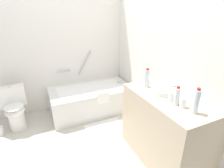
{
  "coord_description": "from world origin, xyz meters",
  "views": [
    {
      "loc": [
        -0.35,
        -1.87,
        1.78
      ],
      "look_at": [
        0.6,
        0.21,
        0.85
      ],
      "focal_mm": 27.4,
      "sensor_mm": 36.0,
      "label": 1
    }
  ],
  "objects_px": {
    "water_bottle_1": "(147,78)",
    "drinking_glass_0": "(172,97)",
    "toilet_paper_roll": "(0,131)",
    "sink_basin": "(163,91)",
    "sink_faucet": "(174,88)",
    "bathtub": "(92,98)",
    "drinking_glass_2": "(147,80)",
    "toilet": "(15,108)",
    "drinking_glass_1": "(183,103)",
    "bath_mat": "(105,127)",
    "water_bottle_2": "(196,102)",
    "water_bottle_0": "(177,96)"
  },
  "relations": [
    {
      "from": "water_bottle_1",
      "to": "drinking_glass_0",
      "type": "relative_size",
      "value": 2.46
    },
    {
      "from": "water_bottle_1",
      "to": "toilet_paper_roll",
      "type": "height_order",
      "value": "water_bottle_1"
    },
    {
      "from": "sink_basin",
      "to": "water_bottle_1",
      "type": "xyz_separation_m",
      "value": [
        -0.08,
        0.24,
        0.09
      ]
    },
    {
      "from": "sink_faucet",
      "to": "bathtub",
      "type": "bearing_deg",
      "value": 114.4
    },
    {
      "from": "water_bottle_1",
      "to": "bathtub",
      "type": "bearing_deg",
      "value": 108.18
    },
    {
      "from": "drinking_glass_2",
      "to": "sink_basin",
      "type": "bearing_deg",
      "value": -90.64
    },
    {
      "from": "toilet",
      "to": "toilet_paper_roll",
      "type": "bearing_deg",
      "value": -72.37
    },
    {
      "from": "sink_faucet",
      "to": "drinking_glass_1",
      "type": "xyz_separation_m",
      "value": [
        -0.22,
        -0.36,
        0.02
      ]
    },
    {
      "from": "sink_basin",
      "to": "drinking_glass_0",
      "type": "distance_m",
      "value": 0.22
    },
    {
      "from": "drinking_glass_1",
      "to": "bath_mat",
      "type": "xyz_separation_m",
      "value": [
        -0.41,
        1.14,
        -0.94
      ]
    },
    {
      "from": "water_bottle_1",
      "to": "bath_mat",
      "type": "xyz_separation_m",
      "value": [
        -0.38,
        0.55,
        -1.01
      ]
    },
    {
      "from": "water_bottle_2",
      "to": "water_bottle_1",
      "type": "bearing_deg",
      "value": 93.68
    },
    {
      "from": "toilet_paper_roll",
      "to": "bathtub",
      "type": "bearing_deg",
      "value": 3.56
    },
    {
      "from": "water_bottle_2",
      "to": "drinking_glass_1",
      "type": "distance_m",
      "value": 0.15
    },
    {
      "from": "sink_faucet",
      "to": "drinking_glass_2",
      "type": "relative_size",
      "value": 1.69
    },
    {
      "from": "toilet_paper_roll",
      "to": "water_bottle_2",
      "type": "bearing_deg",
      "value": -41.94
    },
    {
      "from": "sink_basin",
      "to": "drinking_glass_2",
      "type": "distance_m",
      "value": 0.35
    },
    {
      "from": "bathtub",
      "to": "sink_basin",
      "type": "bearing_deg",
      "value": -71.74
    },
    {
      "from": "drinking_glass_0",
      "to": "bath_mat",
      "type": "bearing_deg",
      "value": 111.63
    },
    {
      "from": "drinking_glass_1",
      "to": "bath_mat",
      "type": "relative_size",
      "value": 0.16
    },
    {
      "from": "sink_basin",
      "to": "water_bottle_2",
      "type": "distance_m",
      "value": 0.5
    },
    {
      "from": "sink_basin",
      "to": "drinking_glass_1",
      "type": "bearing_deg",
      "value": -97.81
    },
    {
      "from": "toilet_paper_roll",
      "to": "bath_mat",
      "type": "bearing_deg",
      "value": -18.67
    },
    {
      "from": "drinking_glass_2",
      "to": "toilet_paper_roll",
      "type": "relative_size",
      "value": 0.65
    },
    {
      "from": "water_bottle_1",
      "to": "bath_mat",
      "type": "distance_m",
      "value": 1.21
    },
    {
      "from": "toilet",
      "to": "bath_mat",
      "type": "height_order",
      "value": "toilet"
    },
    {
      "from": "bathtub",
      "to": "water_bottle_2",
      "type": "height_order",
      "value": "water_bottle_2"
    },
    {
      "from": "sink_faucet",
      "to": "drinking_glass_2",
      "type": "height_order",
      "value": "drinking_glass_2"
    },
    {
      "from": "toilet",
      "to": "water_bottle_2",
      "type": "bearing_deg",
      "value": 37.13
    },
    {
      "from": "toilet",
      "to": "sink_basin",
      "type": "xyz_separation_m",
      "value": [
        1.78,
        -1.42,
        0.57
      ]
    },
    {
      "from": "toilet_paper_roll",
      "to": "drinking_glass_2",
      "type": "bearing_deg",
      "value": -25.28
    },
    {
      "from": "sink_basin",
      "to": "bath_mat",
      "type": "bearing_deg",
      "value": 120.35
    },
    {
      "from": "bathtub",
      "to": "toilet_paper_roll",
      "type": "relative_size",
      "value": 11.03
    },
    {
      "from": "drinking_glass_2",
      "to": "water_bottle_0",
      "type": "bearing_deg",
      "value": -96.71
    },
    {
      "from": "bathtub",
      "to": "toilet_paper_roll",
      "type": "distance_m",
      "value": 1.59
    },
    {
      "from": "sink_basin",
      "to": "drinking_glass_1",
      "type": "height_order",
      "value": "drinking_glass_1"
    },
    {
      "from": "water_bottle_0",
      "to": "toilet_paper_roll",
      "type": "xyz_separation_m",
      "value": [
        -1.97,
        1.6,
        -0.93
      ]
    },
    {
      "from": "bathtub",
      "to": "bath_mat",
      "type": "relative_size",
      "value": 2.46
    },
    {
      "from": "toilet",
      "to": "drinking_glass_0",
      "type": "bearing_deg",
      "value": 41.07
    },
    {
      "from": "water_bottle_0",
      "to": "drinking_glass_1",
      "type": "xyz_separation_m",
      "value": [
        0.02,
        -0.07,
        -0.05
      ]
    },
    {
      "from": "drinking_glass_1",
      "to": "bathtub",
      "type": "bearing_deg",
      "value": 103.26
    },
    {
      "from": "water_bottle_1",
      "to": "drinking_glass_0",
      "type": "height_order",
      "value": "water_bottle_1"
    },
    {
      "from": "bathtub",
      "to": "drinking_glass_0",
      "type": "distance_m",
      "value": 1.81
    },
    {
      "from": "drinking_glass_0",
      "to": "drinking_glass_2",
      "type": "distance_m",
      "value": 0.57
    },
    {
      "from": "drinking_glass_0",
      "to": "sink_faucet",
      "type": "bearing_deg",
      "value": 41.23
    },
    {
      "from": "water_bottle_0",
      "to": "sink_basin",
      "type": "bearing_deg",
      "value": 76.02
    },
    {
      "from": "toilet",
      "to": "water_bottle_1",
      "type": "distance_m",
      "value": 2.18
    },
    {
      "from": "water_bottle_1",
      "to": "drinking_glass_2",
      "type": "relative_size",
      "value": 2.8
    },
    {
      "from": "sink_faucet",
      "to": "toilet_paper_roll",
      "type": "bearing_deg",
      "value": 149.25
    },
    {
      "from": "water_bottle_0",
      "to": "toilet_paper_roll",
      "type": "bearing_deg",
      "value": 140.83
    }
  ]
}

